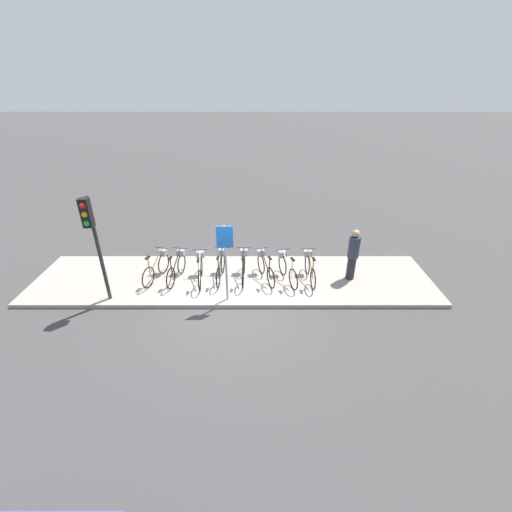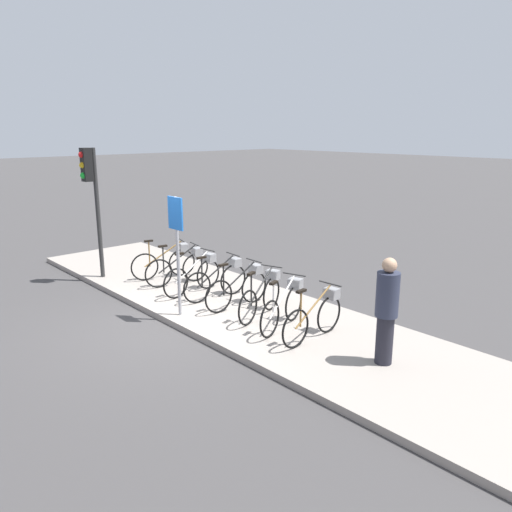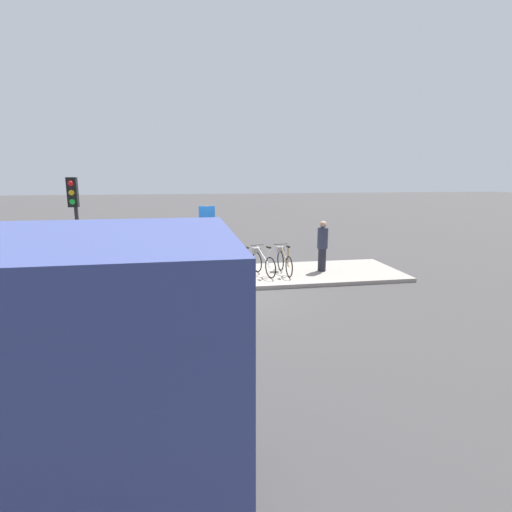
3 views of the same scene
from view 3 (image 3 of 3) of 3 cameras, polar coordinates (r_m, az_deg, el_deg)
name	(u,v)px [view 3 (image 3 of 3)]	position (r m, az deg, el deg)	size (l,w,h in m)	color
ground_plane	(213,293)	(11.24, -6.20, -5.23)	(120.00, 120.00, 0.00)	#423F3F
sidewalk	(209,278)	(12.63, -6.68, -3.08)	(12.44, 2.93, 0.12)	#9E9389
parked_bicycle_0	(131,265)	(12.61, -17.47, -1.28)	(0.59, 1.51, 0.96)	black
parked_bicycle_1	(152,265)	(12.51, -14.66, -1.22)	(0.46, 1.55, 0.96)	black
parked_bicycle_2	(176,265)	(12.36, -11.30, -1.22)	(0.46, 1.56, 0.96)	black
parked_bicycle_3	(197,263)	(12.51, -8.44, -0.96)	(0.46, 1.56, 0.96)	black
parked_bicycle_4	(220,262)	(12.53, -5.22, -0.87)	(0.46, 1.56, 0.96)	black
parked_bicycle_5	(241,261)	(12.59, -2.21, -0.77)	(0.62, 1.50, 0.96)	black
parked_bicycle_6	(262,261)	(12.61, 0.88, -0.74)	(0.60, 1.50, 0.96)	black
parked_bicycle_7	(284,260)	(12.80, 3.99, -0.58)	(0.46, 1.56, 0.96)	black
pedestrian	(322,245)	(13.15, 9.47, 1.55)	(0.34, 0.34, 1.65)	#23232D
traffic_light	(75,211)	(11.36, -24.45, 5.94)	(0.24, 0.40, 3.05)	#2D2D2D
sign_post	(207,232)	(11.16, -6.97, 3.39)	(0.44, 0.07, 2.27)	#99999E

